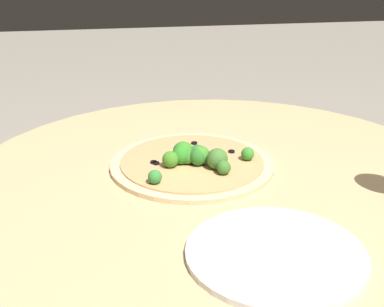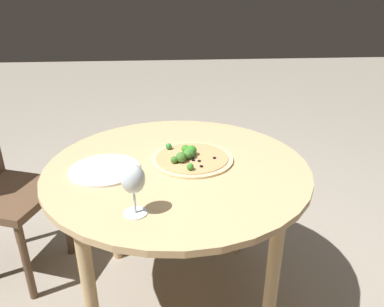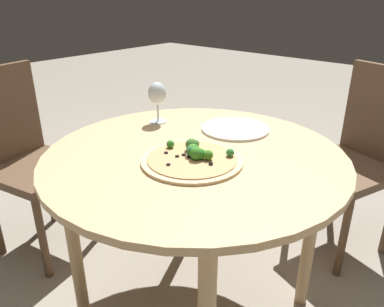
% 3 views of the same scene
% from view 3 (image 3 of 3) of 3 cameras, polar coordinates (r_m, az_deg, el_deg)
% --- Properties ---
extents(ground_plane, '(12.00, 12.00, 0.00)m').
position_cam_3_polar(ground_plane, '(1.74, 0.32, -22.17)').
color(ground_plane, gray).
extents(dining_table, '(1.06, 1.06, 0.72)m').
position_cam_3_polar(dining_table, '(1.35, 0.38, -3.10)').
color(dining_table, tan).
rests_on(dining_table, ground_plane).
extents(chair, '(0.51, 0.51, 0.92)m').
position_cam_3_polar(chair, '(2.00, 23.99, -0.21)').
color(chair, brown).
rests_on(chair, ground_plane).
extents(chair_2, '(0.48, 0.48, 0.92)m').
position_cam_3_polar(chair_2, '(1.99, -23.90, -0.33)').
color(chair_2, brown).
rests_on(chair_2, ground_plane).
extents(pizza, '(0.34, 0.34, 0.06)m').
position_cam_3_polar(pizza, '(1.25, 0.15, -0.61)').
color(pizza, '#DBBC89').
rests_on(pizza, dining_table).
extents(wine_glass, '(0.08, 0.08, 0.17)m').
position_cam_3_polar(wine_glass, '(1.59, -5.32, 8.93)').
color(wine_glass, silver).
rests_on(wine_glass, dining_table).
extents(plate_near, '(0.28, 0.28, 0.01)m').
position_cam_3_polar(plate_near, '(1.54, 6.59, 3.80)').
color(plate_near, silver).
rests_on(plate_near, dining_table).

